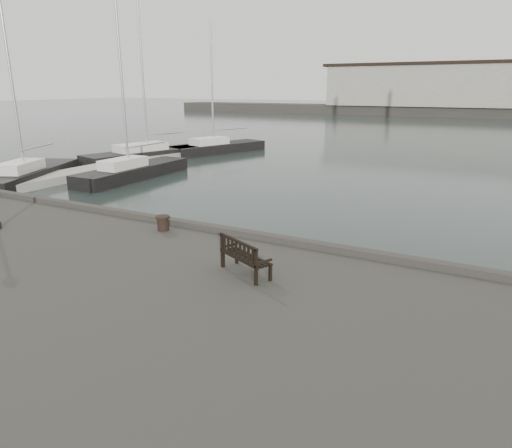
{
  "coord_description": "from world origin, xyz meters",
  "views": [
    {
      "loc": [
        4.23,
        -10.91,
        5.63
      ],
      "look_at": [
        -1.34,
        -0.5,
        2.1
      ],
      "focal_mm": 32.0,
      "sensor_mm": 36.0,
      "label": 1
    }
  ],
  "objects_px": {
    "yacht_c": "(134,174)",
    "yacht_d": "(218,150)",
    "bench": "(245,263)",
    "bollard_left": "(163,223)",
    "yacht_a": "(30,178)",
    "yacht_b": "(154,156)"
  },
  "relations": [
    {
      "from": "yacht_b",
      "to": "yacht_c",
      "type": "relative_size",
      "value": 1.27
    },
    {
      "from": "yacht_c",
      "to": "yacht_d",
      "type": "bearing_deg",
      "value": 96.69
    },
    {
      "from": "bollard_left",
      "to": "yacht_a",
      "type": "distance_m",
      "value": 19.0
    },
    {
      "from": "yacht_a",
      "to": "yacht_c",
      "type": "distance_m",
      "value": 6.33
    },
    {
      "from": "yacht_a",
      "to": "yacht_d",
      "type": "bearing_deg",
      "value": 55.68
    },
    {
      "from": "bollard_left",
      "to": "yacht_a",
      "type": "relative_size",
      "value": 0.04
    },
    {
      "from": "yacht_a",
      "to": "yacht_d",
      "type": "xyz_separation_m",
      "value": [
        3.03,
        16.95,
        -0.01
      ]
    },
    {
      "from": "yacht_b",
      "to": "yacht_d",
      "type": "bearing_deg",
      "value": 84.33
    },
    {
      "from": "bench",
      "to": "yacht_a",
      "type": "distance_m",
      "value": 23.15
    },
    {
      "from": "bench",
      "to": "bollard_left",
      "type": "height_order",
      "value": "bench"
    },
    {
      "from": "bench",
      "to": "yacht_b",
      "type": "relative_size",
      "value": 0.1
    },
    {
      "from": "yacht_d",
      "to": "bollard_left",
      "type": "bearing_deg",
      "value": -41.49
    },
    {
      "from": "bench",
      "to": "yacht_c",
      "type": "xyz_separation_m",
      "value": [
        -16.02,
        13.67,
        -1.57
      ]
    },
    {
      "from": "yacht_a",
      "to": "yacht_c",
      "type": "height_order",
      "value": "yacht_a"
    },
    {
      "from": "yacht_a",
      "to": "yacht_b",
      "type": "distance_m",
      "value": 11.0
    },
    {
      "from": "yacht_a",
      "to": "yacht_c",
      "type": "relative_size",
      "value": 1.01
    },
    {
      "from": "bollard_left",
      "to": "yacht_c",
      "type": "bearing_deg",
      "value": 135.73
    },
    {
      "from": "bench",
      "to": "bollard_left",
      "type": "relative_size",
      "value": 3.38
    },
    {
      "from": "yacht_c",
      "to": "yacht_d",
      "type": "height_order",
      "value": "yacht_c"
    },
    {
      "from": "bollard_left",
      "to": "yacht_d",
      "type": "distance_m",
      "value": 28.7
    },
    {
      "from": "yacht_a",
      "to": "yacht_c",
      "type": "bearing_deg",
      "value": 14.51
    },
    {
      "from": "bench",
      "to": "bollard_left",
      "type": "xyz_separation_m",
      "value": [
        -3.78,
        1.74,
        -0.04
      ]
    }
  ]
}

